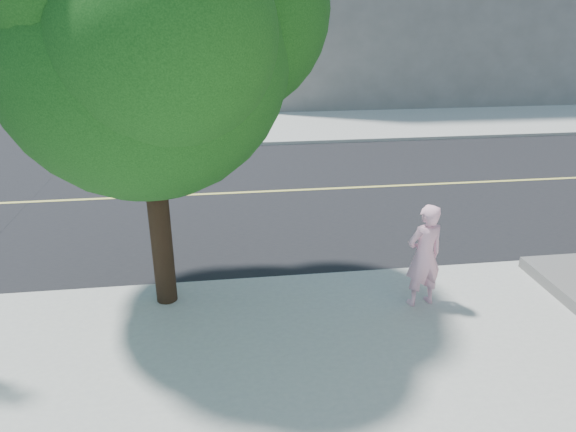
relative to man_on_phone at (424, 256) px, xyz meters
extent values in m
plane|color=black|center=(-6.29, 1.10, -0.91)|extent=(140.00, 140.00, 0.00)
cube|color=black|center=(-6.29, 5.60, -0.90)|extent=(140.00, 9.00, 0.01)
cube|color=#ACACA3|center=(7.21, 22.60, -0.85)|extent=(29.00, 25.00, 0.12)
imported|color=#FCB3CD|center=(0.00, 0.00, 0.00)|extent=(0.64, 0.49, 1.57)
cylinder|color=black|center=(-3.74, 0.60, 0.75)|extent=(0.31, 0.31, 3.06)
sphere|color=#194F15|center=(-3.74, 0.60, 2.79)|extent=(3.75, 3.75, 3.75)
sphere|color=#194F15|center=(-2.72, 1.11, 3.30)|extent=(2.89, 2.89, 2.89)
sphere|color=#194F15|center=(-3.40, -0.33, 3.04)|extent=(2.55, 2.55, 2.55)
camera|label=1|loc=(-2.83, -6.40, 3.34)|focal=32.46mm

